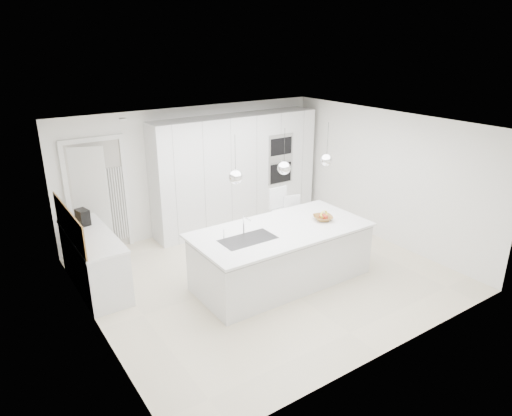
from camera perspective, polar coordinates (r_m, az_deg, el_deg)
floor at (r=7.72m, az=1.26°, el=-8.32°), size 5.50×5.50×0.00m
wall_back at (r=9.26m, az=-7.67°, el=4.80°), size 5.50×0.00×5.50m
wall_left at (r=6.15m, az=-20.12°, el=-4.49°), size 0.00×5.00×5.00m
ceiling at (r=6.88m, az=1.42°, el=10.26°), size 5.50×5.50×0.00m
tall_cabinets at (r=9.41m, az=-2.45°, el=4.58°), size 3.60×0.60×2.30m
oven_stack at (r=9.60m, az=3.11°, el=6.13°), size 0.62×0.04×1.05m
doorway_frame at (r=8.66m, az=-19.09°, el=1.16°), size 1.11×0.08×2.13m
hallway_door at (r=8.56m, az=-20.58°, el=0.63°), size 0.76×0.38×2.00m
radiator at (r=8.78m, az=-16.95°, el=0.46°), size 0.32×0.04×1.40m
left_base_cabinets at (r=7.62m, az=-19.55°, el=-6.38°), size 0.60×1.80×0.86m
left_worktop at (r=7.44m, az=-19.95°, el=-3.27°), size 0.62×1.82×0.04m
oak_backsplash at (r=7.29m, az=-22.38°, el=-1.79°), size 0.02×1.80×0.50m
island_base at (r=7.36m, az=3.28°, el=-6.09°), size 2.80×1.20×0.86m
island_worktop at (r=7.21m, az=3.11°, el=-2.75°), size 2.84×1.40×0.04m
island_sink at (r=6.85m, az=-1.00°, el=-4.54°), size 0.84×0.44×0.18m
island_tap at (r=6.94m, az=-1.57°, el=-2.15°), size 0.02×0.02×0.30m
pendant_left at (r=6.37m, az=-2.57°, el=3.87°), size 0.20×0.20×0.20m
pendant_mid at (r=6.84m, az=3.53°, el=5.00°), size 0.20×0.20×0.20m
pendant_right at (r=7.37m, az=8.81°, el=5.94°), size 0.20×0.20×0.20m
fruit_bowl at (r=7.59m, az=8.36°, el=-1.24°), size 0.42×0.42×0.08m
espresso_machine at (r=7.81m, az=-20.84°, el=-1.07°), size 0.20×0.27×0.26m
bar_stool_left at (r=8.33m, az=3.31°, el=-1.63°), size 0.39×0.54×1.18m
bar_stool_right at (r=8.47m, az=4.95°, el=-1.94°), size 0.45×0.54×1.01m
apple_a at (r=7.56m, az=8.52°, el=-1.07°), size 0.08×0.08×0.08m
apple_b at (r=7.53m, az=8.67°, el=-1.15°), size 0.09×0.09×0.09m
apple_c at (r=7.60m, az=8.19°, el=-0.95°), size 0.08×0.08×0.08m
banana_bunch at (r=7.54m, az=8.47°, el=-0.76°), size 0.24×0.17×0.22m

